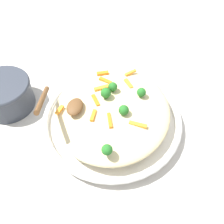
# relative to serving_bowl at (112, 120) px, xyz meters

# --- Properties ---
(ground_plane) EXTENTS (2.40, 2.40, 0.00)m
(ground_plane) POSITION_rel_serving_bowl_xyz_m (0.00, 0.00, -0.02)
(ground_plane) COLOR beige
(serving_bowl) EXTENTS (0.38, 0.38, 0.04)m
(serving_bowl) POSITION_rel_serving_bowl_xyz_m (0.00, 0.00, 0.00)
(serving_bowl) COLOR white
(serving_bowl) RESTS_ON ground_plane
(pasta_mound) EXTENTS (0.33, 0.31, 0.06)m
(pasta_mound) POSITION_rel_serving_bowl_xyz_m (0.00, 0.00, 0.04)
(pasta_mound) COLOR beige
(pasta_mound) RESTS_ON serving_bowl
(carrot_piece_0) EXTENTS (0.03, 0.02, 0.01)m
(carrot_piece_0) POSITION_rel_serving_bowl_xyz_m (-0.04, 0.13, 0.07)
(carrot_piece_0) COLOR orange
(carrot_piece_0) RESTS_ON pasta_mound
(carrot_piece_1) EXTENTS (0.02, 0.03, 0.01)m
(carrot_piece_1) POSITION_rel_serving_bowl_xyz_m (0.11, 0.05, 0.07)
(carrot_piece_1) COLOR orange
(carrot_piece_1) RESTS_ON pasta_mound
(carrot_piece_2) EXTENTS (0.03, 0.04, 0.01)m
(carrot_piece_2) POSITION_rel_serving_bowl_xyz_m (0.05, 0.04, 0.07)
(carrot_piece_2) COLOR orange
(carrot_piece_2) RESTS_ON pasta_mound
(carrot_piece_3) EXTENTS (0.03, 0.03, 0.01)m
(carrot_piece_3) POSITION_rel_serving_bowl_xyz_m (0.12, -0.03, 0.07)
(carrot_piece_3) COLOR orange
(carrot_piece_3) RESTS_ON pasta_mound
(carrot_piece_4) EXTENTS (0.03, 0.03, 0.01)m
(carrot_piece_4) POSITION_rel_serving_bowl_xyz_m (0.08, -0.03, 0.07)
(carrot_piece_4) COLOR orange
(carrot_piece_4) RESTS_ON pasta_mound
(carrot_piece_5) EXTENTS (0.02, 0.04, 0.01)m
(carrot_piece_5) POSITION_rel_serving_bowl_xyz_m (0.08, 0.03, 0.07)
(carrot_piece_5) COLOR orange
(carrot_piece_5) RESTS_ON pasta_mound
(carrot_piece_6) EXTENTS (0.04, 0.03, 0.01)m
(carrot_piece_6) POSITION_rel_serving_bowl_xyz_m (-0.00, 0.04, 0.07)
(carrot_piece_6) COLOR orange
(carrot_piece_6) RESTS_ON pasta_mound
(carrot_piece_7) EXTENTS (0.04, 0.02, 0.01)m
(carrot_piece_7) POSITION_rel_serving_bowl_xyz_m (-0.05, -0.01, 0.07)
(carrot_piece_7) COLOR orange
(carrot_piece_7) RESTS_ON pasta_mound
(carrot_piece_8) EXTENTS (0.01, 0.04, 0.01)m
(carrot_piece_8) POSITION_rel_serving_bowl_xyz_m (-0.05, -0.07, 0.07)
(carrot_piece_8) COLOR orange
(carrot_piece_8) RESTS_ON pasta_mound
(carrot_piece_9) EXTENTS (0.03, 0.01, 0.01)m
(carrot_piece_9) POSITION_rel_serving_bowl_xyz_m (-0.05, 0.04, 0.07)
(carrot_piece_9) COLOR orange
(carrot_piece_9) RESTS_ON pasta_mound
(broccoli_floret_0) EXTENTS (0.02, 0.02, 0.03)m
(broccoli_floret_0) POSITION_rel_serving_bowl_xyz_m (-0.14, -0.02, 0.08)
(broccoli_floret_0) COLOR #205B1C
(broccoli_floret_0) RESTS_ON pasta_mound
(broccoli_floret_1) EXTENTS (0.03, 0.03, 0.03)m
(broccoli_floret_1) POSITION_rel_serving_bowl_xyz_m (0.02, 0.02, 0.09)
(broccoli_floret_1) COLOR #205B1C
(broccoli_floret_1) RESTS_ON pasta_mound
(broccoli_floret_2) EXTENTS (0.02, 0.02, 0.03)m
(broccoli_floret_2) POSITION_rel_serving_bowl_xyz_m (0.04, 0.01, 0.09)
(broccoli_floret_2) COLOR #205B1C
(broccoli_floret_2) RESTS_ON pasta_mound
(broccoli_floret_3) EXTENTS (0.03, 0.03, 0.03)m
(broccoli_floret_3) POSITION_rel_serving_bowl_xyz_m (-0.03, -0.03, 0.08)
(broccoli_floret_3) COLOR #205B1C
(broccoli_floret_3) RESTS_ON pasta_mound
(broccoli_floret_4) EXTENTS (0.02, 0.02, 0.03)m
(broccoli_floret_4) POSITION_rel_serving_bowl_xyz_m (0.04, -0.07, 0.08)
(broccoli_floret_4) COLOR #205B1C
(broccoli_floret_4) RESTS_ON pasta_mound
(serving_spoon) EXTENTS (0.14, 0.12, 0.09)m
(serving_spoon) POSITION_rel_serving_bowl_xyz_m (-0.04, 0.11, 0.09)
(serving_spoon) COLOR brown
(serving_spoon) RESTS_ON pasta_mound
(companion_bowl) EXTENTS (0.16, 0.16, 0.09)m
(companion_bowl) POSITION_rel_serving_bowl_xyz_m (0.01, 0.32, 0.03)
(companion_bowl) COLOR #333842
(companion_bowl) RESTS_ON ground_plane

